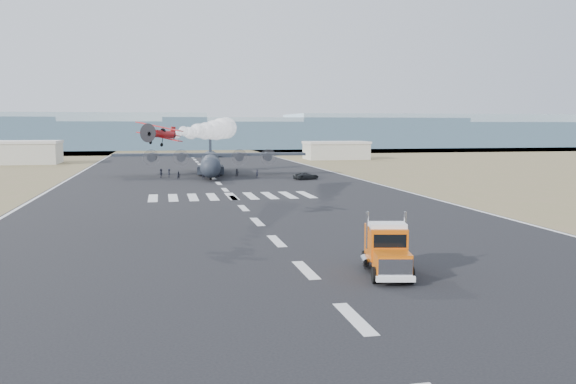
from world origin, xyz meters
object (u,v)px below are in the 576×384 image
object	(u,v)px
hangar_right	(336,150)
aerobatic_biplane	(161,133)
crew_c	(169,173)
crew_h	(179,175)
semi_truck	(387,249)
crew_g	(257,174)
support_vehicle	(306,176)
crew_b	(237,173)
crew_f	(161,173)
hangar_left	(16,152)
transport_aircraft	(210,161)
crew_d	(204,174)
crew_a	(203,175)
crew_e	(219,173)

from	to	relation	value
hangar_right	aerobatic_biplane	world-z (taller)	aerobatic_biplane
hangar_right	crew_c	bearing A→B (deg)	-131.68
hangar_right	crew_h	distance (m)	85.77
semi_truck	crew_g	size ratio (longest dim) A/B	5.04
aerobatic_biplane	support_vehicle	distance (m)	61.96
crew_b	crew_f	size ratio (longest dim) A/B	0.86
hangar_left	crew_c	bearing A→B (deg)	-52.92
semi_truck	crew_g	bearing A→B (deg)	99.23
support_vehicle	hangar_right	bearing A→B (deg)	-39.93
crew_h	transport_aircraft	bearing A→B (deg)	37.52
hangar_left	crew_d	xyz separation A→B (m)	(50.32, -58.33, -2.62)
crew_a	crew_b	xyz separation A→B (m)	(7.71, 5.74, -0.13)
crew_c	support_vehicle	bearing A→B (deg)	-102.85
crew_a	crew_e	world-z (taller)	crew_a
hangar_left	crew_a	size ratio (longest dim) A/B	13.05
transport_aircraft	crew_d	xyz separation A→B (m)	(-1.80, -6.12, -2.35)
support_vehicle	crew_b	size ratio (longest dim) A/B	3.31
crew_c	crew_h	distance (m)	5.72
hangar_right	crew_a	size ratio (longest dim) A/B	10.92
hangar_left	crew_c	size ratio (longest dim) A/B	13.43
hangar_left	support_vehicle	bearing A→B (deg)	-43.98
transport_aircraft	crew_c	bearing A→B (deg)	-148.84
hangar_left	crew_b	distance (m)	81.11
hangar_left	crew_e	bearing A→B (deg)	-47.49
crew_b	support_vehicle	bearing A→B (deg)	-47.44
crew_e	crew_h	size ratio (longest dim) A/B	0.96
crew_g	transport_aircraft	bearing A→B (deg)	-177.20
hangar_left	transport_aircraft	distance (m)	73.78
semi_truck	crew_e	distance (m)	89.24
support_vehicle	crew_h	distance (m)	26.23
aerobatic_biplane	crew_e	bearing A→B (deg)	96.54
crew_g	aerobatic_biplane	bearing A→B (deg)	-59.85
crew_c	crew_h	world-z (taller)	crew_c
crew_e	crew_g	xyz separation A→B (m)	(7.85, -3.26, 0.08)
hangar_left	crew_g	size ratio (longest dim) A/B	14.10
hangar_right	aerobatic_biplane	distance (m)	139.11
crew_b	crew_f	xyz separation A→B (m)	(-16.29, -0.07, 0.13)
hangar_right	aerobatic_biplane	xyz separation A→B (m)	(-56.62, -126.87, 7.12)
crew_a	crew_e	bearing A→B (deg)	47.86
crew_f	crew_c	bearing A→B (deg)	-80.35
transport_aircraft	crew_a	bearing A→B (deg)	-97.80
crew_a	crew_h	distance (m)	5.06
support_vehicle	crew_d	distance (m)	22.26
transport_aircraft	crew_g	xyz separation A→B (m)	(9.10, -9.28, -2.26)
semi_truck	crew_b	bearing A→B (deg)	101.70
hangar_right	crew_g	world-z (taller)	hangar_right
hangar_right	crew_c	world-z (taller)	hangar_right
support_vehicle	crew_d	xyz separation A→B (m)	(-20.08, 9.61, 0.04)
hangar_left	crew_c	xyz separation A→B (m)	(42.95, -56.83, -2.50)
crew_d	crew_h	distance (m)	6.77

